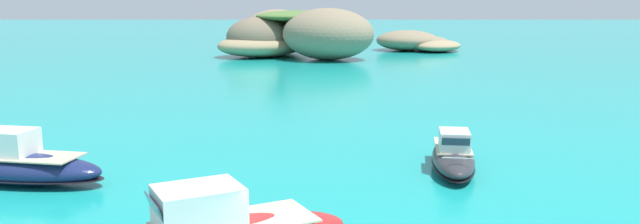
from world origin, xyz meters
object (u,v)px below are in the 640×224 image
islet_large (294,34)px  islet_small (419,43)px  motorboat_navy (15,166)px  motorboat_charcoal (452,156)px

islet_large → islet_small: bearing=27.7°
islet_small → motorboat_navy: islet_small is taller
islet_small → motorboat_charcoal: 64.06m
motorboat_navy → islet_small: bearing=67.4°
islet_small → motorboat_navy: size_ratio=1.71×
motorboat_charcoal → motorboat_navy: (-18.81, -2.10, 0.14)m
islet_large → motorboat_navy: islet_large is taller
islet_large → motorboat_navy: 57.10m
islet_small → motorboat_navy: bearing=-112.6°
islet_small → islet_large: bearing=-152.3°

